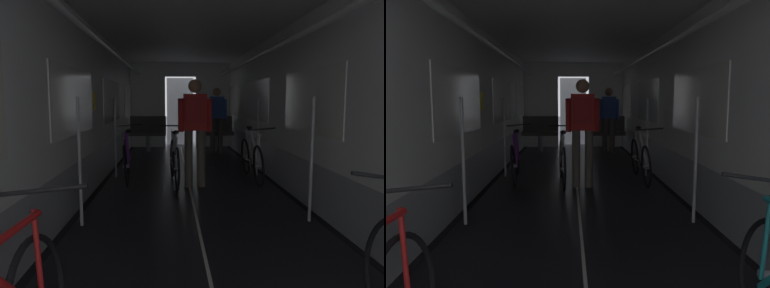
# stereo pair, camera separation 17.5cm
# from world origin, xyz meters

# --- Properties ---
(train_car_shell) EXTENTS (3.14, 12.34, 2.57)m
(train_car_shell) POSITION_xyz_m (-0.00, 3.60, 1.70)
(train_car_shell) COLOR black
(train_car_shell) RESTS_ON ground
(bench_seat_far_left) EXTENTS (0.98, 0.51, 0.95)m
(bench_seat_far_left) POSITION_xyz_m (-0.90, 8.07, 0.57)
(bench_seat_far_left) COLOR gray
(bench_seat_far_left) RESTS_ON ground
(bench_seat_far_right) EXTENTS (0.98, 0.51, 0.95)m
(bench_seat_far_right) POSITION_xyz_m (0.90, 8.07, 0.57)
(bench_seat_far_right) COLOR gray
(bench_seat_far_right) RESTS_ON ground
(bicycle_white) EXTENTS (0.44, 1.69, 0.95)m
(bicycle_white) POSITION_xyz_m (1.08, 4.30, 0.38)
(bicycle_white) COLOR black
(bicycle_white) RESTS_ON ground
(bicycle_purple) EXTENTS (0.44, 1.69, 0.95)m
(bicycle_purple) POSITION_xyz_m (-1.04, 4.39, 0.38)
(bicycle_purple) COLOR black
(bicycle_purple) RESTS_ON ground
(person_cyclist_aisle) EXTENTS (0.54, 0.38, 1.69)m
(person_cyclist_aisle) POSITION_xyz_m (0.09, 3.84, 1.02)
(person_cyclist_aisle) COLOR brown
(person_cyclist_aisle) RESTS_ON ground
(bicycle_silver_in_aisle) EXTENTS (0.44, 1.69, 0.93)m
(bicycle_silver_in_aisle) POSITION_xyz_m (-0.23, 4.11, 0.38)
(bicycle_silver_in_aisle) COLOR black
(bicycle_silver_in_aisle) RESTS_ON ground
(person_standing_near_bench) EXTENTS (0.53, 0.23, 1.69)m
(person_standing_near_bench) POSITION_xyz_m (0.90, 7.70, 0.98)
(person_standing_near_bench) COLOR brown
(person_standing_near_bench) RESTS_ON ground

